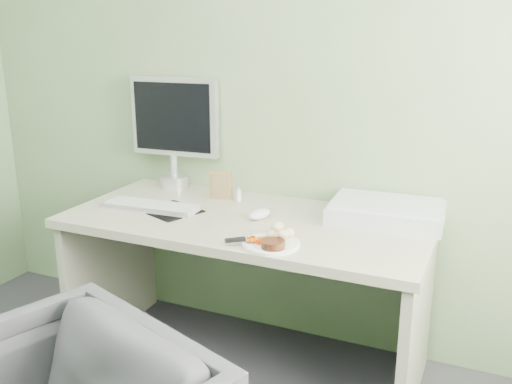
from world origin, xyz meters
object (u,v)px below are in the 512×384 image
at_px(desk, 247,256).
at_px(monitor, 174,126).
at_px(scanner, 386,213).
at_px(plate, 271,244).

distance_m(desk, monitor, 0.81).
height_order(desk, scanner, scanner).
bearing_deg(scanner, monitor, 171.26).
bearing_deg(plate, scanner, 53.49).
height_order(plate, scanner, scanner).
height_order(plate, monitor, monitor).
xyz_separation_m(plate, scanner, (0.35, 0.47, 0.03)).
bearing_deg(desk, plate, -49.60).
bearing_deg(monitor, plate, -40.93).
xyz_separation_m(desk, scanner, (0.57, 0.20, 0.22)).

